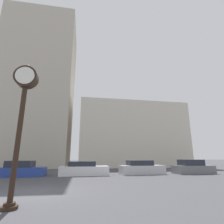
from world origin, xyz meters
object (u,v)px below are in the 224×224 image
object	(u,v)px
street_clock	(23,106)
car_silver	(141,168)
car_blue	(22,170)
car_grey	(193,168)
car_white	(84,169)

from	to	relation	value
street_clock	car_silver	xyz separation A→B (m)	(8.51, 11.15, -3.05)
car_blue	car_silver	world-z (taller)	car_blue
car_blue	car_grey	distance (m)	17.20
car_blue	car_silver	size ratio (longest dim) A/B	0.91
street_clock	car_silver	world-z (taller)	street_clock
car_white	car_grey	bearing A→B (deg)	-1.00
car_white	car_grey	distance (m)	11.52
car_white	car_silver	bearing A→B (deg)	1.36
car_white	street_clock	bearing A→B (deg)	-103.86
car_white	car_grey	world-z (taller)	car_grey
street_clock	car_white	distance (m)	11.69
street_clock	car_grey	distance (m)	18.08
street_clock	car_white	world-z (taller)	street_clock
car_blue	car_white	distance (m)	5.68
street_clock	car_blue	distance (m)	11.97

